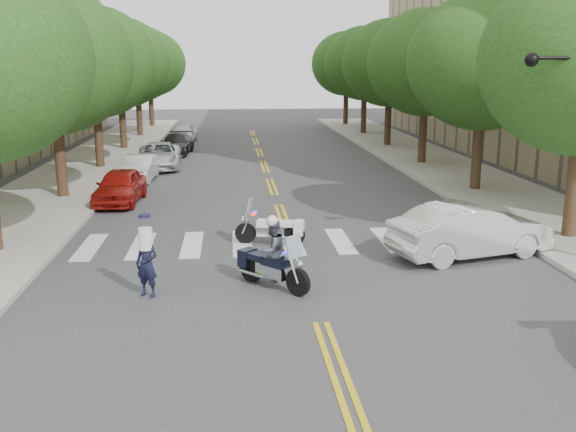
{
  "coord_description": "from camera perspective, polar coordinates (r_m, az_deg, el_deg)",
  "views": [
    {
      "loc": [
        -1.87,
        -12.8,
        5.41
      ],
      "look_at": [
        -0.29,
        4.59,
        1.3
      ],
      "focal_mm": 40.0,
      "sensor_mm": 36.0,
      "label": 1
    }
  ],
  "objects": [
    {
      "name": "ground",
      "position": [
        14.02,
        2.92,
        -9.47
      ],
      "size": [
        140.0,
        140.0,
        0.0
      ],
      "primitive_type": "plane",
      "color": "#38383A",
      "rests_on": "ground"
    },
    {
      "name": "sidewalk_left",
      "position": [
        36.03,
        -17.4,
        4.12
      ],
      "size": [
        5.0,
        60.0,
        0.15
      ],
      "primitive_type": "cube",
      "color": "#9E9991",
      "rests_on": "ground"
    },
    {
      "name": "sidewalk_right",
      "position": [
        37.0,
        12.81,
        4.62
      ],
      "size": [
        5.0,
        60.0,
        0.15
      ],
      "primitive_type": "cube",
      "color": "#9E9991",
      "rests_on": "ground"
    },
    {
      "name": "tree_l_1",
      "position": [
        27.68,
        -20.21,
        12.75
      ],
      "size": [
        6.4,
        6.4,
        8.45
      ],
      "color": "#382316",
      "rests_on": "ground"
    },
    {
      "name": "tree_l_2",
      "position": [
        35.49,
        -16.89,
        12.92
      ],
      "size": [
        6.4,
        6.4,
        8.45
      ],
      "color": "#382316",
      "rests_on": "ground"
    },
    {
      "name": "tree_l_3",
      "position": [
        43.36,
        -14.78,
        13.01
      ],
      "size": [
        6.4,
        6.4,
        8.45
      ],
      "color": "#382316",
      "rests_on": "ground"
    },
    {
      "name": "tree_l_4",
      "position": [
        51.27,
        -13.31,
        13.06
      ],
      "size": [
        6.4,
        6.4,
        8.45
      ],
      "color": "#382316",
      "rests_on": "ground"
    },
    {
      "name": "tree_l_5",
      "position": [
        59.21,
        -12.24,
        13.09
      ],
      "size": [
        6.4,
        6.4,
        8.45
      ],
      "color": "#382316",
      "rests_on": "ground"
    },
    {
      "name": "tree_r_1",
      "position": [
        28.85,
        16.96,
        12.97
      ],
      "size": [
        6.4,
        6.4,
        8.45
      ],
      "color": "#382316",
      "rests_on": "ground"
    },
    {
      "name": "tree_r_2",
      "position": [
        36.4,
        12.18,
        13.18
      ],
      "size": [
        6.4,
        6.4,
        8.45
      ],
      "color": "#382316",
      "rests_on": "ground"
    },
    {
      "name": "tree_r_3",
      "position": [
        44.11,
        9.05,
        13.27
      ],
      "size": [
        6.4,
        6.4,
        8.45
      ],
      "color": "#382316",
      "rests_on": "ground"
    },
    {
      "name": "tree_r_4",
      "position": [
        51.91,
        6.85,
        13.31
      ],
      "size": [
        6.4,
        6.4,
        8.45
      ],
      "color": "#382316",
      "rests_on": "ground"
    },
    {
      "name": "tree_r_5",
      "position": [
        59.76,
        5.23,
        13.33
      ],
      "size": [
        6.4,
        6.4,
        8.45
      ],
      "color": "#382316",
      "rests_on": "ground"
    },
    {
      "name": "motorcycle_police",
      "position": [
        15.89,
        -1.53,
        -3.53
      ],
      "size": [
        1.72,
        1.86,
        1.86
      ],
      "rotation": [
        0.0,
        0.0,
        3.88
      ],
      "color": "black",
      "rests_on": "ground"
    },
    {
      "name": "motorcycle_parked",
      "position": [
        19.73,
        -1.08,
        -1.19
      ],
      "size": [
        2.16,
        0.88,
        1.41
      ],
      "rotation": [
        0.0,
        0.0,
        1.32
      ],
      "color": "black",
      "rests_on": "ground"
    },
    {
      "name": "officer_standing",
      "position": [
        15.63,
        -12.44,
        -4.18
      ],
      "size": [
        0.71,
        0.64,
        1.63
      ],
      "primitive_type": "imported",
      "rotation": [
        0.0,
        0.0,
        -0.53
      ],
      "color": "black",
      "rests_on": "ground"
    },
    {
      "name": "convertible",
      "position": [
        19.18,
        15.93,
        -1.24
      ],
      "size": [
        5.02,
        2.87,
        1.57
      ],
      "primitive_type": "imported",
      "rotation": [
        0.0,
        0.0,
        1.84
      ],
      "color": "silver",
      "rests_on": "ground"
    },
    {
      "name": "parked_car_a",
      "position": [
        26.6,
        -14.71,
        2.58
      ],
      "size": [
        1.86,
        4.13,
        1.38
      ],
      "primitive_type": "imported",
      "rotation": [
        0.0,
        0.0,
        -0.06
      ],
      "color": "#A31611",
      "rests_on": "ground"
    },
    {
      "name": "parked_car_b",
      "position": [
        31.47,
        -13.03,
        4.14
      ],
      "size": [
        1.51,
        3.81,
        1.23
      ],
      "primitive_type": "imported",
      "rotation": [
        0.0,
        0.0,
        -0.06
      ],
      "color": "silver",
      "rests_on": "ground"
    },
    {
      "name": "parked_car_c",
      "position": [
        35.3,
        -11.44,
        5.28
      ],
      "size": [
        2.54,
        5.04,
        1.37
      ],
      "primitive_type": "imported",
      "rotation": [
        0.0,
        0.0,
        0.06
      ],
      "color": "silver",
      "rests_on": "ground"
    },
    {
      "name": "parked_car_d",
      "position": [
        40.85,
        -9.89,
        6.33
      ],
      "size": [
        2.15,
        4.51,
        1.27
      ],
      "primitive_type": "imported",
      "rotation": [
        0.0,
        0.0,
        -0.09
      ],
      "color": "black",
      "rests_on": "ground"
    },
    {
      "name": "parked_car_e",
      "position": [
        47.16,
        -9.29,
        7.34
      ],
      "size": [
        1.91,
        4.23,
        1.41
      ],
      "primitive_type": "imported",
      "rotation": [
        0.0,
        0.0,
        -0.06
      ],
      "color": "#AFAEB4",
      "rests_on": "ground"
    }
  ]
}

